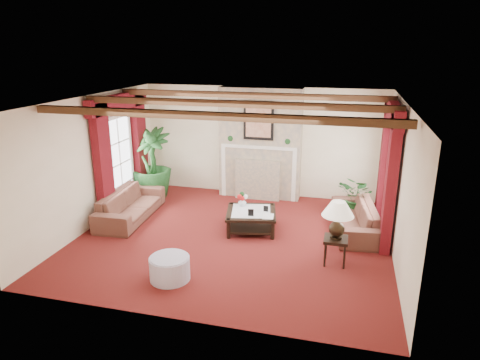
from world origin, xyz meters
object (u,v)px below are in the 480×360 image
(potted_palm, at_px, (152,178))
(ottoman, at_px, (170,268))
(sofa_right, at_px, (355,213))
(sofa_left, at_px, (130,200))
(side_table, at_px, (335,251))
(coffee_table, at_px, (251,220))

(potted_palm, xyz_separation_m, ottoman, (1.99, -3.57, -0.29))
(sofa_right, relative_size, ottoman, 3.09)
(sofa_left, bearing_deg, side_table, -105.93)
(side_table, bearing_deg, coffee_table, 149.37)
(sofa_right, bearing_deg, side_table, -19.19)
(side_table, bearing_deg, sofa_right, 77.92)
(sofa_right, distance_m, coffee_table, 2.12)
(sofa_left, height_order, sofa_right, sofa_left)
(coffee_table, relative_size, side_table, 2.08)
(sofa_left, distance_m, ottoman, 2.89)
(sofa_left, distance_m, potted_palm, 1.38)
(sofa_right, height_order, coffee_table, sofa_right)
(sofa_left, bearing_deg, ottoman, -143.04)
(sofa_right, relative_size, potted_palm, 1.12)
(side_table, bearing_deg, ottoman, -154.92)
(sofa_left, relative_size, ottoman, 3.22)
(side_table, distance_m, ottoman, 2.84)
(coffee_table, bearing_deg, side_table, -42.03)
(coffee_table, xyz_separation_m, ottoman, (-0.84, -2.23, -0.01))
(potted_palm, bearing_deg, sofa_right, -10.03)
(sofa_right, xyz_separation_m, ottoman, (-2.90, -2.71, -0.19))
(sofa_right, distance_m, potted_palm, 4.96)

